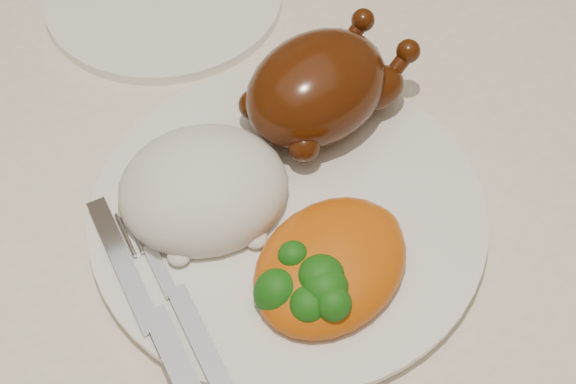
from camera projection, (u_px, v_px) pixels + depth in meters
dining_table at (149, 243)px, 0.72m from camera, size 1.60×0.90×0.76m
tablecloth at (137, 194)px, 0.66m from camera, size 1.73×1.03×0.18m
dinner_plate at (288, 213)px, 0.60m from camera, size 0.38×0.38×0.01m
roast_chicken at (320, 86)px, 0.62m from camera, size 0.16×0.12×0.08m
rice_mound at (204, 189)px, 0.59m from camera, size 0.15×0.14×0.07m
mac_and_cheese at (330, 266)px, 0.56m from camera, size 0.15×0.14×0.05m
cutlery at (169, 317)px, 0.54m from camera, size 0.04×0.18×0.01m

